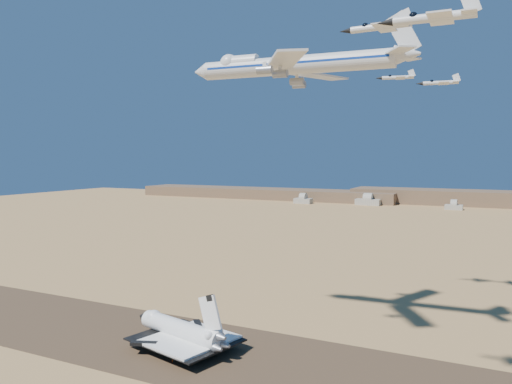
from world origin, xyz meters
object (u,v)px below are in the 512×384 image
at_px(shuttle, 181,331).
at_px(crew_b, 188,358).
at_px(carrier_747, 288,65).
at_px(chase_jet_b, 431,17).
at_px(chase_jet_c, 397,77).
at_px(chase_jet_a, 378,27).
at_px(crew_a, 173,359).
at_px(chase_jet_d, 440,83).
at_px(crew_c, 190,361).

relative_size(shuttle, crew_b, 23.17).
relative_size(carrier_747, chase_jet_b, 4.38).
xyz_separation_m(shuttle, chase_jet_c, (52.23, 71.52, 85.77)).
bearing_deg(chase_jet_a, crew_a, 168.40).
bearing_deg(crew_a, chase_jet_d, -49.01).
relative_size(chase_jet_b, chase_jet_d, 1.03).
bearing_deg(crew_b, crew_c, -139.51).
xyz_separation_m(shuttle, chase_jet_d, (67.56, 74.97, 83.24)).
bearing_deg(crew_c, chase_jet_c, -65.14).
bearing_deg(crew_a, crew_c, -84.47).
relative_size(crew_c, chase_jet_b, 0.10).
bearing_deg(crew_c, chase_jet_b, -150.82).
bearing_deg(chase_jet_d, chase_jet_a, -97.65).
relative_size(carrier_747, chase_jet_d, 4.50).
bearing_deg(chase_jet_a, shuttle, 161.12).
relative_size(shuttle, chase_jet_a, 2.74).
distance_m(crew_b, chase_jet_b, 113.05).
relative_size(crew_b, chase_jet_a, 0.12).
xyz_separation_m(carrier_747, crew_b, (-20.91, -25.47, -87.95)).
relative_size(carrier_747, chase_jet_a, 4.89).
xyz_separation_m(carrier_747, crew_a, (-24.59, -28.21, -87.89)).
distance_m(shuttle, chase_jet_b, 117.52).
relative_size(crew_b, crew_c, 1.05).
bearing_deg(crew_c, chase_jet_a, -143.61).
distance_m(shuttle, chase_jet_a, 108.07).
relative_size(crew_a, chase_jet_a, 0.13).
height_order(carrier_747, chase_jet_a, carrier_747).
xyz_separation_m(chase_jet_a, chase_jet_d, (1.06, 100.89, 2.09)).
bearing_deg(chase_jet_d, chase_jet_c, -174.38).
height_order(crew_b, chase_jet_d, chase_jet_d).
distance_m(chase_jet_b, chase_jet_d, 114.90).
bearing_deg(crew_c, shuttle, 9.31).
distance_m(carrier_747, chase_jet_b, 75.65).
distance_m(crew_a, chase_jet_d, 137.68).
bearing_deg(crew_b, carrier_747, -44.13).
distance_m(shuttle, crew_a, 12.11).
xyz_separation_m(chase_jet_b, chase_jet_c, (-26.06, 110.85, 7.45)).
height_order(shuttle, chase_jet_d, chase_jet_d).
xyz_separation_m(crew_c, chase_jet_c, (42.99, 80.35, 90.24)).
distance_m(shuttle, crew_c, 13.54).
bearing_deg(chase_jet_c, crew_c, -129.78).
height_order(crew_b, chase_jet_b, chase_jet_b).
xyz_separation_m(shuttle, chase_jet_b, (78.29, -39.33, 78.32)).
distance_m(carrier_747, chase_jet_a, 57.67).
distance_m(chase_jet_c, chase_jet_d, 15.92).
height_order(crew_c, chase_jet_b, chase_jet_b).
bearing_deg(chase_jet_d, carrier_747, -131.06).
bearing_deg(chase_jet_b, crew_a, 157.00).
relative_size(crew_a, chase_jet_c, 0.13).
height_order(carrier_747, chase_jet_c, carrier_747).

